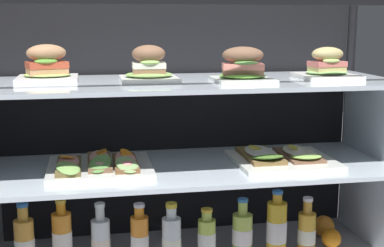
% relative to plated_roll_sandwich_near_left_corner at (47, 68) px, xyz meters
% --- Properties ---
extents(case_frame, '(1.43, 0.55, 0.94)m').
position_rel_plated_roll_sandwich_near_left_corner_xyz_m(case_frame, '(0.47, 0.11, -0.20)').
color(case_frame, black).
rests_on(case_frame, ground).
extents(riser_lower_tier, '(1.36, 0.48, 0.32)m').
position_rel_plated_roll_sandwich_near_left_corner_xyz_m(riser_lower_tier, '(0.47, -0.05, -0.51)').
color(riser_lower_tier, silver).
rests_on(riser_lower_tier, case_base_deck).
extents(shelf_lower_glass, '(1.37, 0.50, 0.01)m').
position_rel_plated_roll_sandwich_near_left_corner_xyz_m(shelf_lower_glass, '(0.47, -0.05, -0.35)').
color(shelf_lower_glass, silver).
rests_on(shelf_lower_glass, riser_lower_tier).
extents(riser_upper_tier, '(1.36, 0.48, 0.28)m').
position_rel_plated_roll_sandwich_near_left_corner_xyz_m(riser_upper_tier, '(0.47, -0.05, -0.20)').
color(riser_upper_tier, silver).
rests_on(riser_upper_tier, shelf_lower_glass).
extents(shelf_upper_glass, '(1.37, 0.50, 0.01)m').
position_rel_plated_roll_sandwich_near_left_corner_xyz_m(shelf_upper_glass, '(0.47, -0.05, -0.05)').
color(shelf_upper_glass, silver).
rests_on(shelf_upper_glass, riser_upper_tier).
extents(plated_roll_sandwich_near_left_corner, '(0.19, 0.19, 0.12)m').
position_rel_plated_roll_sandwich_near_left_corner_xyz_m(plated_roll_sandwich_near_left_corner, '(0.00, 0.00, 0.00)').
color(plated_roll_sandwich_near_left_corner, white).
rests_on(plated_roll_sandwich_near_left_corner, shelf_upper_glass).
extents(plated_roll_sandwich_near_right_corner, '(0.18, 0.18, 0.12)m').
position_rel_plated_roll_sandwich_near_left_corner_xyz_m(plated_roll_sandwich_near_right_corner, '(0.33, -0.06, -0.00)').
color(plated_roll_sandwich_near_right_corner, white).
rests_on(plated_roll_sandwich_near_right_corner, shelf_upper_glass).
extents(plated_roll_sandwich_right_of_center, '(0.19, 0.19, 0.11)m').
position_rel_plated_roll_sandwich_near_left_corner_xyz_m(plated_roll_sandwich_right_of_center, '(0.63, -0.11, -0.00)').
color(plated_roll_sandwich_right_of_center, white).
rests_on(plated_roll_sandwich_right_of_center, shelf_upper_glass).
extents(plated_roll_sandwich_far_right, '(0.19, 0.19, 0.11)m').
position_rel_plated_roll_sandwich_near_left_corner_xyz_m(plated_roll_sandwich_far_right, '(0.93, -0.08, -0.01)').
color(plated_roll_sandwich_far_right, white).
rests_on(plated_roll_sandwich_far_right, shelf_upper_glass).
extents(open_sandwich_tray_far_right, '(0.34, 0.32, 0.07)m').
position_rel_plated_roll_sandwich_near_left_corner_xyz_m(open_sandwich_tray_far_right, '(0.16, -0.06, -0.32)').
color(open_sandwich_tray_far_right, white).
rests_on(open_sandwich_tray_far_right, shelf_lower_glass).
extents(open_sandwich_tray_mid_left, '(0.34, 0.31, 0.06)m').
position_rel_plated_roll_sandwich_near_left_corner_xyz_m(open_sandwich_tray_mid_left, '(0.78, -0.07, -0.32)').
color(open_sandwich_tray_mid_left, white).
rests_on(open_sandwich_tray_mid_left, shelf_lower_glass).
extents(juice_bottle_back_left, '(0.07, 0.07, 0.24)m').
position_rel_plated_roll_sandwich_near_left_corner_xyz_m(juice_bottle_back_left, '(-0.09, -0.07, -0.57)').
color(juice_bottle_back_left, gold).
rests_on(juice_bottle_back_left, case_base_deck).
extents(juice_bottle_back_center, '(0.07, 0.07, 0.24)m').
position_rel_plated_roll_sandwich_near_left_corner_xyz_m(juice_bottle_back_center, '(0.03, -0.06, -0.57)').
color(juice_bottle_back_center, orange).
rests_on(juice_bottle_back_center, case_base_deck).
extents(juice_bottle_front_left_end, '(0.06, 0.06, 0.22)m').
position_rel_plated_roll_sandwich_near_left_corner_xyz_m(juice_bottle_front_left_end, '(0.15, -0.05, -0.59)').
color(juice_bottle_front_left_end, white).
rests_on(juice_bottle_front_left_end, case_base_deck).
extents(juice_bottle_front_right_end, '(0.06, 0.06, 0.21)m').
position_rel_plated_roll_sandwich_near_left_corner_xyz_m(juice_bottle_front_right_end, '(0.28, -0.06, -0.58)').
color(juice_bottle_front_right_end, orange).
rests_on(juice_bottle_front_right_end, case_base_deck).
extents(juice_bottle_front_second, '(0.07, 0.07, 0.22)m').
position_rel_plated_roll_sandwich_near_left_corner_xyz_m(juice_bottle_front_second, '(0.39, -0.08, -0.59)').
color(juice_bottle_front_second, white).
rests_on(juice_bottle_front_second, case_base_deck).
extents(juice_bottle_back_right, '(0.06, 0.06, 0.18)m').
position_rel_plated_roll_sandwich_near_left_corner_xyz_m(juice_bottle_back_right, '(0.52, -0.07, -0.59)').
color(juice_bottle_back_right, '#B6D34F').
rests_on(juice_bottle_back_right, case_base_deck).
extents(juice_bottle_tucked_behind, '(0.07, 0.07, 0.21)m').
position_rel_plated_roll_sandwich_near_left_corner_xyz_m(juice_bottle_tucked_behind, '(0.65, -0.07, -0.59)').
color(juice_bottle_tucked_behind, '#B3C750').
rests_on(juice_bottle_tucked_behind, case_base_deck).
extents(juice_bottle_front_middle, '(0.07, 0.07, 0.24)m').
position_rel_plated_roll_sandwich_near_left_corner_xyz_m(juice_bottle_front_middle, '(0.77, -0.08, -0.58)').
color(juice_bottle_front_middle, gold).
rests_on(juice_bottle_front_middle, case_base_deck).
extents(juice_bottle_front_fourth, '(0.06, 0.06, 0.20)m').
position_rel_plated_roll_sandwich_near_left_corner_xyz_m(juice_bottle_front_fourth, '(0.89, -0.07, -0.60)').
color(juice_bottle_front_fourth, gold).
rests_on(juice_bottle_front_fourth, case_base_deck).
extents(orange_fruit_beside_bottles, '(0.08, 0.08, 0.08)m').
position_rel_plated_roll_sandwich_near_left_corner_xyz_m(orange_fruit_beside_bottles, '(1.01, 0.04, -0.63)').
color(orange_fruit_beside_bottles, orange).
rests_on(orange_fruit_beside_bottles, case_base_deck).
extents(orange_fruit_near_left_post, '(0.07, 0.07, 0.07)m').
position_rel_plated_roll_sandwich_near_left_corner_xyz_m(orange_fruit_near_left_post, '(0.99, -0.06, -0.64)').
color(orange_fruit_near_left_post, orange).
rests_on(orange_fruit_near_left_post, case_base_deck).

